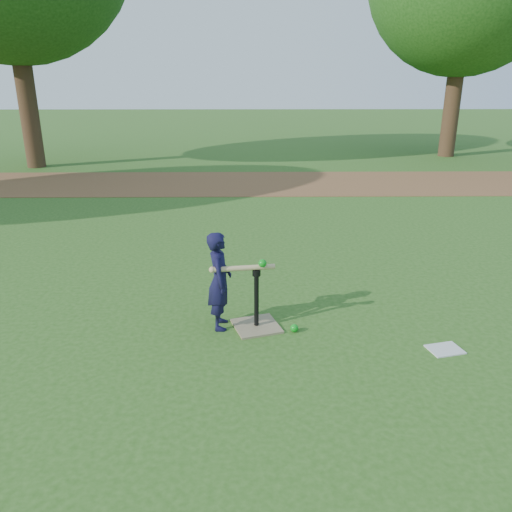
{
  "coord_description": "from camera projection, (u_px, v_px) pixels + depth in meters",
  "views": [
    {
      "loc": [
        0.06,
        -4.37,
        2.34
      ],
      "look_at": [
        0.13,
        0.41,
        0.65
      ],
      "focal_mm": 35.0,
      "sensor_mm": 36.0,
      "label": 1
    }
  ],
  "objects": [
    {
      "name": "child",
      "position": [
        220.0,
        281.0,
        4.85
      ],
      "size": [
        0.25,
        0.37,
        0.99
      ],
      "primitive_type": "imported",
      "rotation": [
        0.0,
        0.0,
        1.6
      ],
      "color": "black",
      "rests_on": "ground"
    },
    {
      "name": "wiffle_ball_ground",
      "position": [
        294.0,
        328.0,
        4.89
      ],
      "size": [
        0.08,
        0.08,
        0.08
      ],
      "primitive_type": "sphere",
      "color": "#0D9218",
      "rests_on": "ground"
    },
    {
      "name": "dirt_strip",
      "position": [
        246.0,
        183.0,
        11.97
      ],
      "size": [
        24.0,
        3.0,
        0.01
      ],
      "primitive_type": "cube",
      "color": "brown",
      "rests_on": "ground"
    },
    {
      "name": "swing_action",
      "position": [
        244.0,
        267.0,
        4.76
      ],
      "size": [
        0.63,
        0.14,
        0.12
      ],
      "color": "tan",
      "rests_on": "ground"
    },
    {
      "name": "batting_tee",
      "position": [
        256.0,
        317.0,
        4.96
      ],
      "size": [
        0.54,
        0.54,
        0.61
      ],
      "color": "#867655",
      "rests_on": "ground"
    },
    {
      "name": "ground",
      "position": [
        243.0,
        332.0,
        4.9
      ],
      "size": [
        80.0,
        80.0,
        0.0
      ],
      "primitive_type": "plane",
      "color": "#285116",
      "rests_on": "ground"
    },
    {
      "name": "clipboard",
      "position": [
        445.0,
        349.0,
        4.57
      ],
      "size": [
        0.35,
        0.29,
        0.01
      ],
      "primitive_type": "cube",
      "rotation": [
        0.0,
        0.0,
        0.24
      ],
      "color": "silver",
      "rests_on": "ground"
    }
  ]
}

